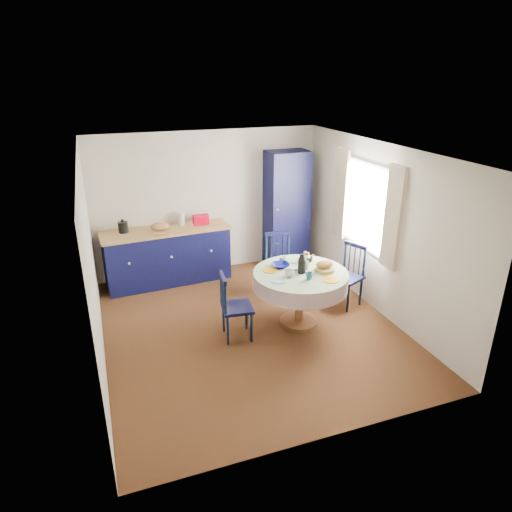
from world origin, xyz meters
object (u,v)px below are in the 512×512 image
(mug_a, at_px, (289,273))
(cobalt_bowl, at_px, (281,265))
(dining_table, at_px, (301,280))
(chair_right, at_px, (348,275))
(mug_b, at_px, (309,276))
(chair_left, at_px, (234,306))
(mug_c, at_px, (309,260))
(chair_far, at_px, (279,264))
(kitchen_counter, at_px, (167,255))
(pantry_cabinet, at_px, (286,210))
(mug_d, at_px, (282,260))

(mug_a, xyz_separation_m, cobalt_bowl, (0.01, 0.33, -0.02))
(dining_table, bearing_deg, mug_a, -160.27)
(chair_right, bearing_deg, mug_b, -84.40)
(dining_table, height_order, mug_b, dining_table)
(chair_right, bearing_deg, chair_left, -104.27)
(chair_right, relative_size, mug_c, 8.57)
(mug_b, relative_size, cobalt_bowl, 0.42)
(mug_a, bearing_deg, chair_far, 74.33)
(chair_right, height_order, mug_b, chair_right)
(kitchen_counter, relative_size, mug_a, 17.84)
(mug_b, bearing_deg, pantry_cabinet, 73.78)
(kitchen_counter, bearing_deg, chair_right, -39.59)
(pantry_cabinet, distance_m, dining_table, 2.25)
(kitchen_counter, distance_m, mug_b, 2.80)
(chair_left, bearing_deg, mug_d, -57.00)
(chair_right, bearing_deg, mug_c, -113.48)
(pantry_cabinet, bearing_deg, chair_far, -118.92)
(chair_left, bearing_deg, pantry_cabinet, -31.31)
(pantry_cabinet, height_order, mug_b, pantry_cabinet)
(dining_table, height_order, mug_c, dining_table)
(kitchen_counter, height_order, chair_left, kitchen_counter)
(dining_table, bearing_deg, cobalt_bowl, 128.33)
(kitchen_counter, height_order, mug_b, kitchen_counter)
(dining_table, relative_size, chair_far, 1.30)
(mug_a, bearing_deg, cobalt_bowl, 88.41)
(pantry_cabinet, distance_m, mug_b, 2.46)
(mug_d, relative_size, cobalt_bowl, 0.46)
(dining_table, relative_size, mug_c, 11.66)
(mug_d, bearing_deg, chair_right, -5.73)
(kitchen_counter, height_order, chair_right, kitchen_counter)
(kitchen_counter, relative_size, dining_table, 1.64)
(pantry_cabinet, relative_size, chair_left, 2.24)
(mug_b, xyz_separation_m, mug_c, (0.25, 0.53, -0.00))
(cobalt_bowl, bearing_deg, mug_a, -91.59)
(chair_left, relative_size, chair_right, 0.97)
(chair_left, height_order, mug_d, chair_left)
(chair_right, xyz_separation_m, cobalt_bowl, (-1.15, -0.03, 0.34))
(pantry_cabinet, relative_size, mug_d, 19.01)
(mug_b, bearing_deg, dining_table, 90.08)
(mug_d, bearing_deg, chair_far, 71.18)
(cobalt_bowl, bearing_deg, pantry_cabinet, 64.35)
(chair_right, relative_size, mug_a, 8.02)
(pantry_cabinet, bearing_deg, kitchen_counter, -179.76)
(mug_a, xyz_separation_m, mug_d, (0.10, 0.47, 0.00))
(chair_left, xyz_separation_m, chair_far, (1.09, 1.03, 0.04))
(mug_a, distance_m, mug_b, 0.27)
(pantry_cabinet, distance_m, chair_right, 1.92)
(kitchen_counter, xyz_separation_m, cobalt_bowl, (1.33, -1.81, 0.35))
(dining_table, bearing_deg, chair_left, -177.62)
(dining_table, distance_m, chair_far, 1.01)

